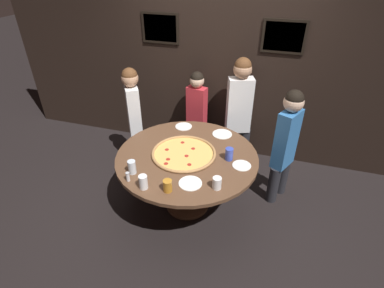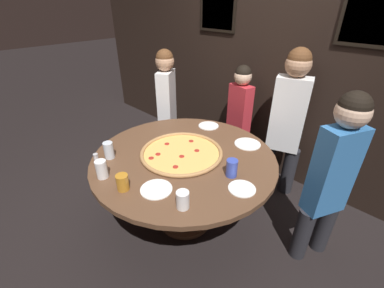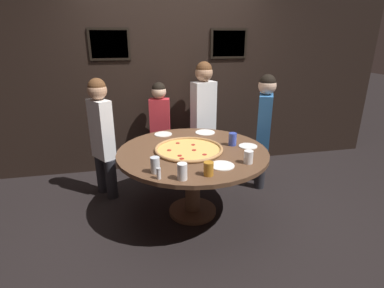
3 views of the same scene
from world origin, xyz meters
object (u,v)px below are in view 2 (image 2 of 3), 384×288
at_px(drink_cup_by_shaker, 102,169).
at_px(white_plate_beside_cup, 247,144).
at_px(white_plate_far_back, 209,126).
at_px(white_plate_left_side, 156,189).
at_px(drink_cup_centre_back, 109,150).
at_px(giant_pizza, 182,153).
at_px(diner_side_right, 167,102).
at_px(drink_cup_front_edge, 232,168).
at_px(drink_cup_near_left, 183,200).
at_px(dining_table, 184,169).
at_px(white_plate_near_front, 242,189).
at_px(diner_far_left, 332,175).
at_px(drink_cup_beside_pizza, 123,182).
at_px(diner_far_right, 239,113).
at_px(diner_side_left, 287,118).
at_px(condiment_shaker, 96,159).

height_order(drink_cup_by_shaker, white_plate_beside_cup, drink_cup_by_shaker).
xyz_separation_m(white_plate_far_back, white_plate_left_side, (0.41, -1.02, 0.00)).
bearing_deg(drink_cup_centre_back, giant_pizza, 49.97).
bearing_deg(white_plate_left_side, diner_side_right, 136.52).
bearing_deg(white_plate_far_back, giant_pizza, -71.25).
height_order(drink_cup_centre_back, drink_cup_front_edge, drink_cup_centre_back).
relative_size(drink_cup_by_shaker, white_plate_left_side, 0.63).
bearing_deg(drink_cup_near_left, white_plate_beside_cup, 99.39).
xyz_separation_m(drink_cup_by_shaker, drink_cup_near_left, (0.66, 0.20, -0.01)).
height_order(dining_table, white_plate_near_front, white_plate_near_front).
bearing_deg(white_plate_beside_cup, white_plate_left_side, -95.52).
relative_size(white_plate_far_back, diner_side_right, 0.15).
xyz_separation_m(white_plate_near_front, diner_far_left, (0.41, 0.51, 0.07)).
height_order(drink_cup_by_shaker, drink_cup_beside_pizza, drink_cup_by_shaker).
distance_m(white_plate_near_front, diner_far_right, 1.39).
xyz_separation_m(drink_cup_beside_pizza, white_plate_beside_cup, (0.27, 1.14, -0.06)).
xyz_separation_m(dining_table, drink_cup_by_shaker, (-0.22, -0.63, 0.20)).
bearing_deg(drink_cup_beside_pizza, diner_side_left, 77.35).
bearing_deg(drink_cup_beside_pizza, dining_table, 90.71).
distance_m(condiment_shaker, diner_side_right, 1.31).
relative_size(drink_cup_near_left, white_plate_beside_cup, 0.51).
bearing_deg(diner_side_left, white_plate_left_side, 62.62).
xyz_separation_m(drink_cup_centre_back, diner_side_right, (-0.51, 1.07, -0.00)).
height_order(drink_cup_beside_pizza, white_plate_left_side, drink_cup_beside_pizza).
relative_size(drink_cup_front_edge, drink_cup_by_shaker, 0.96).
bearing_deg(white_plate_beside_cup, dining_table, -116.56).
bearing_deg(white_plate_left_side, drink_cup_beside_pizza, -137.21).
distance_m(giant_pizza, white_plate_left_side, 0.50).
distance_m(drink_cup_front_edge, white_plate_far_back, 0.87).
height_order(drink_cup_centre_back, white_plate_near_front, drink_cup_centre_back).
distance_m(giant_pizza, drink_cup_by_shaker, 0.67).
height_order(drink_cup_near_left, drink_cup_beside_pizza, drink_cup_near_left).
bearing_deg(drink_cup_beside_pizza, drink_cup_centre_back, 161.55).
relative_size(drink_cup_near_left, drink_cup_beside_pizza, 1.02).
bearing_deg(giant_pizza, drink_cup_near_left, -42.72).
distance_m(giant_pizza, white_plate_far_back, 0.61).
xyz_separation_m(drink_cup_centre_back, diner_far_left, (1.44, 0.95, -0.00)).
bearing_deg(white_plate_far_back, dining_table, -68.08).
height_order(drink_cup_by_shaker, condiment_shaker, drink_cup_by_shaker).
bearing_deg(drink_cup_by_shaker, condiment_shaker, 164.60).
xyz_separation_m(drink_cup_by_shaker, white_plate_far_back, (-0.01, 1.21, -0.07)).
height_order(drink_cup_front_edge, diner_far_right, diner_far_right).
bearing_deg(giant_pizza, drink_cup_by_shaker, -106.08).
distance_m(giant_pizza, white_plate_beside_cup, 0.62).
relative_size(white_plate_near_front, diner_far_left, 0.14).
height_order(white_plate_far_back, diner_side_right, diner_side_right).
xyz_separation_m(drink_cup_front_edge, diner_far_right, (-0.67, 1.05, -0.08)).
bearing_deg(white_plate_near_front, drink_cup_front_edge, 153.65).
height_order(drink_cup_near_left, diner_side_left, diner_side_left).
bearing_deg(drink_cup_near_left, drink_cup_centre_back, -178.37).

